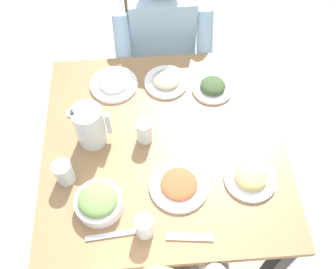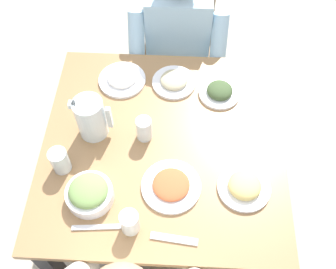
# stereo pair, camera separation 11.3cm
# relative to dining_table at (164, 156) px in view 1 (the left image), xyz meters

# --- Properties ---
(ground_plane) EXTENTS (8.00, 8.00, 0.00)m
(ground_plane) POSITION_rel_dining_table_xyz_m (0.00, 0.00, -0.64)
(ground_plane) COLOR #B7AD99
(dining_table) EXTENTS (0.99, 0.99, 0.75)m
(dining_table) POSITION_rel_dining_table_xyz_m (0.00, 0.00, 0.00)
(dining_table) COLOR #997047
(dining_table) RESTS_ON ground_plane
(chair_far) EXTENTS (0.40, 0.40, 0.89)m
(chair_far) POSITION_rel_dining_table_xyz_m (0.04, 0.79, -0.14)
(chair_far) COLOR olive
(chair_far) RESTS_ON ground_plane
(diner_far) EXTENTS (0.48, 0.53, 1.18)m
(diner_far) POSITION_rel_dining_table_xyz_m (0.04, 0.59, 0.01)
(diner_far) COLOR #9EC6E0
(diner_far) RESTS_ON ground_plane
(water_pitcher) EXTENTS (0.16, 0.12, 0.19)m
(water_pitcher) POSITION_rel_dining_table_xyz_m (-0.29, 0.04, 0.21)
(water_pitcher) COLOR silver
(water_pitcher) RESTS_ON dining_table
(salad_bowl) EXTENTS (0.18, 0.18, 0.09)m
(salad_bowl) POSITION_rel_dining_table_xyz_m (-0.26, -0.26, 0.15)
(salad_bowl) COLOR white
(salad_bowl) RESTS_ON dining_table
(plate_rice_curry) EXTENTS (0.23, 0.23, 0.04)m
(plate_rice_curry) POSITION_rel_dining_table_xyz_m (0.04, -0.20, 0.13)
(plate_rice_curry) COLOR white
(plate_rice_curry) RESTS_ON dining_table
(plate_dolmas) EXTENTS (0.19, 0.19, 0.05)m
(plate_dolmas) POSITION_rel_dining_table_xyz_m (0.24, 0.27, 0.13)
(plate_dolmas) COLOR white
(plate_dolmas) RESTS_ON dining_table
(plate_yoghurt) EXTENTS (0.22, 0.22, 0.05)m
(plate_yoghurt) POSITION_rel_dining_table_xyz_m (-0.21, 0.32, 0.13)
(plate_yoghurt) COLOR white
(plate_yoghurt) RESTS_ON dining_table
(plate_fries) EXTENTS (0.20, 0.20, 0.06)m
(plate_fries) POSITION_rel_dining_table_xyz_m (0.32, -0.19, 0.13)
(plate_fries) COLOR white
(plate_fries) RESTS_ON dining_table
(plate_beans) EXTENTS (0.20, 0.20, 0.05)m
(plate_beans) POSITION_rel_dining_table_xyz_m (0.03, 0.32, 0.13)
(plate_beans) COLOR white
(plate_beans) RESTS_ON dining_table
(water_glass_near_right) EXTENTS (0.06, 0.06, 0.11)m
(water_glass_near_right) POSITION_rel_dining_table_xyz_m (-0.08, 0.03, 0.17)
(water_glass_near_right) COLOR silver
(water_glass_near_right) RESTS_ON dining_table
(water_glass_near_left) EXTENTS (0.07, 0.07, 0.11)m
(water_glass_near_left) POSITION_rel_dining_table_xyz_m (-0.39, -0.14, 0.17)
(water_glass_near_left) COLOR silver
(water_glass_near_left) RESTS_ON dining_table
(water_glass_center) EXTENTS (0.07, 0.07, 0.10)m
(water_glass_center) POSITION_rel_dining_table_xyz_m (-0.09, -0.37, 0.16)
(water_glass_center) COLOR silver
(water_glass_center) RESTS_ON dining_table
(fork_near) EXTENTS (0.17, 0.04, 0.01)m
(fork_near) POSITION_rel_dining_table_xyz_m (0.06, -0.41, 0.12)
(fork_near) COLOR silver
(fork_near) RESTS_ON dining_table
(knife_near) EXTENTS (0.19, 0.03, 0.01)m
(knife_near) POSITION_rel_dining_table_xyz_m (-0.21, -0.38, 0.12)
(knife_near) COLOR silver
(knife_near) RESTS_ON dining_table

